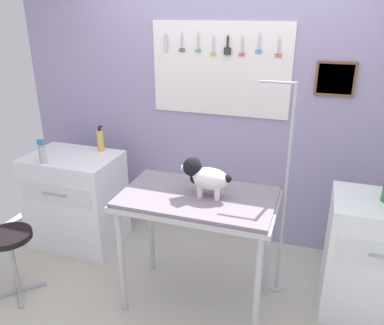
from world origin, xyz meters
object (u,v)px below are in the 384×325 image
grooming_table (197,207)px  grooming_arm (283,202)px  counter_left (77,200)px  dog (205,176)px  cabinet_right (376,259)px  stool (10,245)px  pump_bottle_white (42,153)px

grooming_table → grooming_arm: 0.65m
counter_left → dog: bearing=-17.4°
cabinet_right → counter_left: bearing=176.9°
dog → cabinet_right: dog is taller
dog → cabinet_right: (1.18, 0.29, -0.59)m
stool → pump_bottle_white: pump_bottle_white is taller
dog → stool: dog is taller
cabinet_right → pump_bottle_white: 2.71m
grooming_table → dog: bearing=23.8°
stool → pump_bottle_white: bearing=97.5°
dog → counter_left: size_ratio=0.42×
cabinet_right → stool: cabinet_right is taller
grooming_table → cabinet_right: 1.31m
grooming_arm → stool: grooming_arm is taller
grooming_table → stool: 1.45m
stool → pump_bottle_white: 0.78m
counter_left → cabinet_right: 2.55m
dog → cabinet_right: bearing=13.7°
grooming_arm → dog: grooming_arm is taller
grooming_table → stool: bearing=-165.3°
grooming_table → stool: size_ratio=2.00×
counter_left → pump_bottle_white: size_ratio=4.18×
dog → pump_bottle_white: dog is taller
grooming_arm → pump_bottle_white: bearing=-176.9°
grooming_arm → cabinet_right: 0.75m
grooming_arm → grooming_table: bearing=-148.6°
grooming_arm → pump_bottle_white: size_ratio=7.92×
pump_bottle_white → counter_left: bearing=61.3°
grooming_table → counter_left: grooming_table is taller
cabinet_right → stool: (-2.58, -0.66, -0.01)m
dog → counter_left: bearing=162.6°
grooming_table → pump_bottle_white: 1.46m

